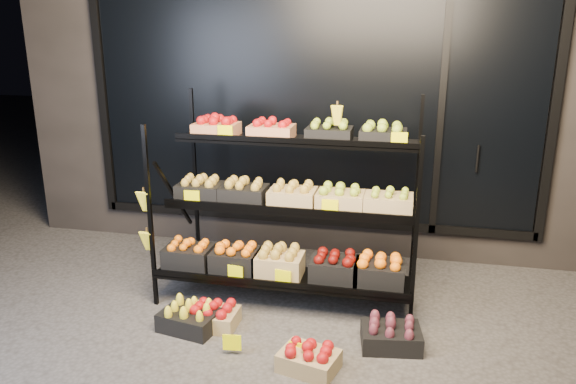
% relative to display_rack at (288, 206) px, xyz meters
% --- Properties ---
extents(ground, '(24.00, 24.00, 0.00)m').
position_rel_display_rack_xyz_m(ground, '(0.01, -0.60, -0.79)').
color(ground, '#514F4C').
rests_on(ground, ground).
extents(building, '(6.00, 2.08, 3.50)m').
position_rel_display_rack_xyz_m(building, '(0.01, 1.99, 0.96)').
color(building, '#2D2826').
rests_on(building, ground).
extents(display_rack, '(2.18, 1.02, 1.71)m').
position_rel_display_rack_xyz_m(display_rack, '(0.00, 0.00, 0.00)').
color(display_rack, black).
rests_on(display_rack, ground).
extents(tag_floor_a, '(0.13, 0.01, 0.12)m').
position_rel_display_rack_xyz_m(tag_floor_a, '(-0.18, -1.00, -0.73)').
color(tag_floor_a, '#FFFE00').
rests_on(tag_floor_a, ground).
extents(tag_floor_b, '(0.13, 0.01, 0.12)m').
position_rel_display_rack_xyz_m(tag_floor_b, '(0.29, -1.00, -0.73)').
color(tag_floor_b, '#FFFE00').
rests_on(tag_floor_b, ground).
extents(floor_crate_left, '(0.38, 0.28, 0.19)m').
position_rel_display_rack_xyz_m(floor_crate_left, '(-0.45, -0.65, -0.70)').
color(floor_crate_left, tan).
rests_on(floor_crate_left, ground).
extents(floor_crate_midleft, '(0.47, 0.39, 0.21)m').
position_rel_display_rack_xyz_m(floor_crate_midleft, '(-0.60, -0.73, -0.69)').
color(floor_crate_midleft, black).
rests_on(floor_crate_midleft, ground).
extents(floor_crate_midright, '(0.43, 0.36, 0.19)m').
position_rel_display_rack_xyz_m(floor_crate_midright, '(0.38, -1.05, -0.70)').
color(floor_crate_midright, tan).
rests_on(floor_crate_midright, ground).
extents(floor_crate_right, '(0.46, 0.37, 0.21)m').
position_rel_display_rack_xyz_m(floor_crate_right, '(0.90, -0.65, -0.69)').
color(floor_crate_right, black).
rests_on(floor_crate_right, ground).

